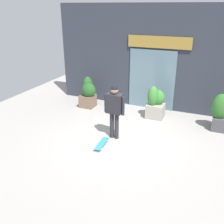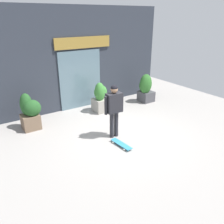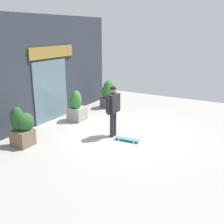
{
  "view_description": "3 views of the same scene",
  "coord_description": "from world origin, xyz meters",
  "px_view_note": "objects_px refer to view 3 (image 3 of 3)",
  "views": [
    {
      "loc": [
        2.43,
        -6.61,
        3.84
      ],
      "look_at": [
        -0.36,
        -0.09,
        0.86
      ],
      "focal_mm": 40.86,
      "sensor_mm": 36.0,
      "label": 1
    },
    {
      "loc": [
        -3.97,
        -5.46,
        3.56
      ],
      "look_at": [
        -0.36,
        -0.09,
        0.86
      ],
      "focal_mm": 37.22,
      "sensor_mm": 36.0,
      "label": 2
    },
    {
      "loc": [
        -7.76,
        -4.23,
        3.43
      ],
      "look_at": [
        -0.36,
        -0.09,
        0.86
      ],
      "focal_mm": 44.14,
      "sensor_mm": 36.0,
      "label": 3
    }
  ],
  "objects_px": {
    "skateboarder": "(113,106)",
    "planter_box_mid": "(22,127)",
    "planter_box_left": "(76,106)",
    "planter_box_right": "(108,94)",
    "skateboard": "(127,139)"
  },
  "relations": [
    {
      "from": "skateboarder",
      "to": "planter_box_left",
      "type": "relative_size",
      "value": 1.41
    },
    {
      "from": "planter_box_right",
      "to": "skateboarder",
      "type": "bearing_deg",
      "value": -147.29
    },
    {
      "from": "skateboarder",
      "to": "planter_box_mid",
      "type": "distance_m",
      "value": 2.89
    },
    {
      "from": "skateboarder",
      "to": "skateboard",
      "type": "height_order",
      "value": "skateboarder"
    },
    {
      "from": "skateboarder",
      "to": "planter_box_mid",
      "type": "relative_size",
      "value": 1.38
    },
    {
      "from": "planter_box_left",
      "to": "skateboarder",
      "type": "bearing_deg",
      "value": -110.43
    },
    {
      "from": "planter_box_left",
      "to": "skateboard",
      "type": "bearing_deg",
      "value": -109.06
    },
    {
      "from": "skateboarder",
      "to": "planter_box_right",
      "type": "xyz_separation_m",
      "value": [
        2.97,
        1.91,
        -0.43
      ]
    },
    {
      "from": "planter_box_left",
      "to": "planter_box_right",
      "type": "distance_m",
      "value": 2.22
    },
    {
      "from": "skateboarder",
      "to": "planter_box_right",
      "type": "distance_m",
      "value": 3.56
    },
    {
      "from": "skateboard",
      "to": "planter_box_mid",
      "type": "distance_m",
      "value": 3.26
    },
    {
      "from": "skateboarder",
      "to": "skateboard",
      "type": "xyz_separation_m",
      "value": [
        -0.15,
        -0.6,
        -0.98
      ]
    },
    {
      "from": "planter_box_left",
      "to": "planter_box_mid",
      "type": "distance_m",
      "value": 2.75
    },
    {
      "from": "planter_box_left",
      "to": "planter_box_right",
      "type": "height_order",
      "value": "planter_box_right"
    },
    {
      "from": "skateboard",
      "to": "planter_box_right",
      "type": "xyz_separation_m",
      "value": [
        3.12,
        2.51,
        0.55
      ]
    }
  ]
}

